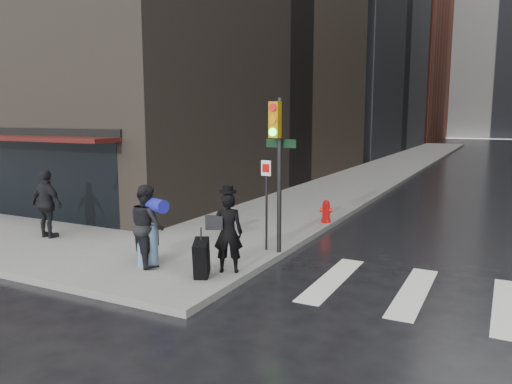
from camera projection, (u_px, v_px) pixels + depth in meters
The scene contains 9 objects.
ground at pixel (163, 269), 10.81m from camera, with size 140.00×140.00×0.00m, color black.
sidewalk_left at pixel (403, 163), 34.60m from camera, with size 4.00×50.00×0.15m, color slate.
bldg_left_far at pixel (360, 45), 69.30m from camera, with size 22.00×20.00×26.00m, color brown.
storefront at pixel (16, 164), 15.34m from camera, with size 8.40×1.11×2.83m.
man_overcoat at pixel (223, 237), 9.95m from camera, with size 0.89×1.20×1.81m.
man_jeans at pixel (147, 225), 10.47m from camera, with size 1.16×1.09×1.73m.
man_greycoat at pixel (47, 204), 12.87m from camera, with size 1.06×0.48×1.77m.
traffic_light at pixel (276, 154), 11.22m from camera, with size 0.88×0.47×3.54m.
fire_hydrant at pixel (326, 212), 14.79m from camera, with size 0.39×0.30×0.68m.
Camera 1 is at (6.52, -8.39, 3.29)m, focal length 35.00 mm.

